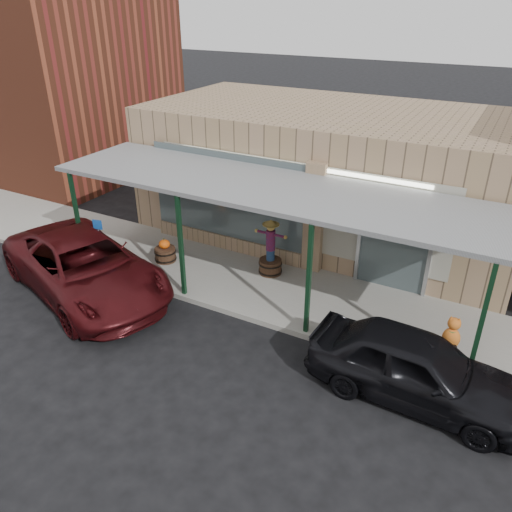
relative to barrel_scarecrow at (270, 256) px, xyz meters
The scene contains 10 objects.
ground 4.34m from the barrel_scarecrow, 86.57° to the right, with size 120.00×120.00×0.00m, color black.
sidewalk 0.97m from the barrel_scarecrow, 69.16° to the right, with size 40.00×3.20×0.15m, color gray.
storefront 4.13m from the barrel_scarecrow, 86.24° to the left, with size 12.00×6.25×4.20m.
awning 2.41m from the barrel_scarecrow, 70.19° to the right, with size 12.00×3.00×3.04m.
block_buildings_near 6.22m from the barrel_scarecrow, 65.34° to the left, with size 61.00×8.00×8.00m.
barrel_scarecrow is the anchor object (origin of this frame).
barrel_pumpkin 3.29m from the barrel_scarecrow, 165.12° to the right, with size 0.65×0.65×0.75m.
handicap_sign 5.11m from the barrel_scarecrow, 158.45° to the right, with size 0.29×0.08×1.42m.
parked_sedan 5.64m from the barrel_scarecrow, 31.59° to the right, with size 4.43×2.03×1.56m.
car_maroon 5.15m from the barrel_scarecrow, 142.02° to the right, with size 2.70×5.85×1.62m, color #430D10.
Camera 1 is at (5.45, -7.10, 7.39)m, focal length 35.00 mm.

